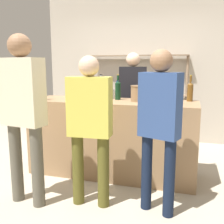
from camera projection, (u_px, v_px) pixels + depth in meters
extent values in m
plane|color=#B2A893|center=(112.00, 173.00, 3.60)|extent=(16.00, 16.00, 0.00)
cube|color=#997551|center=(112.00, 138.00, 3.51)|extent=(2.19, 0.65, 1.01)
cube|color=#B2A899|center=(140.00, 69.00, 5.17)|extent=(3.79, 0.12, 2.80)
cylinder|color=#897056|center=(93.00, 97.00, 5.36)|extent=(0.05, 0.05, 1.66)
cylinder|color=#897056|center=(186.00, 100.00, 4.85)|extent=(0.05, 0.05, 1.66)
cube|color=#897056|center=(138.00, 55.00, 4.96)|extent=(1.88, 0.18, 0.02)
cube|color=#897056|center=(137.00, 94.00, 5.09)|extent=(1.88, 0.18, 0.02)
cylinder|color=#0F1956|center=(105.00, 88.00, 5.25)|extent=(0.08, 0.08, 0.18)
cone|color=#0F1956|center=(105.00, 83.00, 5.24)|extent=(0.08, 0.08, 0.04)
cylinder|color=#0F1956|center=(105.00, 80.00, 5.23)|extent=(0.03, 0.03, 0.08)
cylinder|color=maroon|center=(105.00, 77.00, 5.22)|extent=(0.03, 0.03, 0.01)
cylinder|color=#0F1956|center=(118.00, 87.00, 5.18)|extent=(0.07, 0.07, 0.23)
cone|color=#0F1956|center=(118.00, 81.00, 5.15)|extent=(0.07, 0.07, 0.03)
cylinder|color=#0F1956|center=(118.00, 78.00, 5.14)|extent=(0.02, 0.02, 0.10)
cylinder|color=gold|center=(118.00, 75.00, 5.13)|extent=(0.03, 0.03, 0.01)
cylinder|color=black|center=(131.00, 87.00, 5.10)|extent=(0.08, 0.08, 0.24)
cone|color=black|center=(131.00, 80.00, 5.08)|extent=(0.08, 0.08, 0.04)
cylinder|color=black|center=(131.00, 77.00, 5.07)|extent=(0.03, 0.03, 0.09)
cylinder|color=#232328|center=(131.00, 75.00, 5.06)|extent=(0.03, 0.03, 0.01)
cylinder|color=silver|center=(144.00, 89.00, 5.03)|extent=(0.07, 0.07, 0.18)
cone|color=silver|center=(144.00, 84.00, 5.01)|extent=(0.07, 0.07, 0.03)
cylinder|color=silver|center=(144.00, 81.00, 5.00)|extent=(0.03, 0.03, 0.07)
cylinder|color=gold|center=(145.00, 79.00, 5.00)|extent=(0.03, 0.03, 0.01)
cylinder|color=brown|center=(158.00, 89.00, 4.96)|extent=(0.07, 0.07, 0.20)
cone|color=brown|center=(158.00, 83.00, 4.94)|extent=(0.07, 0.07, 0.03)
cylinder|color=brown|center=(159.00, 79.00, 4.92)|extent=(0.03, 0.03, 0.09)
cylinder|color=black|center=(159.00, 77.00, 4.92)|extent=(0.03, 0.03, 0.01)
cylinder|color=#0F1956|center=(173.00, 89.00, 4.88)|extent=(0.07, 0.07, 0.22)
cone|color=#0F1956|center=(173.00, 82.00, 4.86)|extent=(0.07, 0.07, 0.03)
cylinder|color=#0F1956|center=(173.00, 79.00, 4.85)|extent=(0.03, 0.03, 0.07)
cylinder|color=#232328|center=(173.00, 77.00, 4.84)|extent=(0.03, 0.03, 0.01)
cylinder|color=brown|center=(175.00, 96.00, 3.10)|extent=(0.07, 0.07, 0.19)
cone|color=brown|center=(175.00, 87.00, 3.08)|extent=(0.07, 0.07, 0.03)
cylinder|color=brown|center=(175.00, 82.00, 3.07)|extent=(0.03, 0.03, 0.08)
cylinder|color=gold|center=(176.00, 79.00, 3.07)|extent=(0.03, 0.03, 0.01)
cylinder|color=black|center=(118.00, 91.00, 3.50)|extent=(0.08, 0.08, 0.22)
cone|color=black|center=(118.00, 82.00, 3.48)|extent=(0.08, 0.08, 0.03)
cylinder|color=black|center=(118.00, 78.00, 3.47)|extent=(0.03, 0.03, 0.07)
cylinder|color=gold|center=(118.00, 75.00, 3.46)|extent=(0.03, 0.03, 0.01)
cylinder|color=brown|center=(190.00, 93.00, 3.35)|extent=(0.07, 0.07, 0.21)
cone|color=brown|center=(191.00, 83.00, 3.32)|extent=(0.07, 0.07, 0.03)
cylinder|color=brown|center=(191.00, 79.00, 3.31)|extent=(0.03, 0.03, 0.08)
cylinder|color=gold|center=(191.00, 75.00, 3.31)|extent=(0.03, 0.03, 0.01)
cylinder|color=silver|center=(101.00, 92.00, 3.44)|extent=(0.09, 0.09, 0.21)
cone|color=silver|center=(101.00, 83.00, 3.42)|extent=(0.09, 0.09, 0.04)
cylinder|color=silver|center=(101.00, 78.00, 3.41)|extent=(0.03, 0.03, 0.08)
cylinder|color=black|center=(101.00, 75.00, 3.40)|extent=(0.04, 0.04, 0.01)
cylinder|color=black|center=(42.00, 92.00, 3.46)|extent=(0.08, 0.08, 0.23)
cone|color=black|center=(41.00, 82.00, 3.43)|extent=(0.08, 0.08, 0.03)
cylinder|color=black|center=(41.00, 77.00, 3.42)|extent=(0.03, 0.03, 0.09)
cylinder|color=black|center=(41.00, 73.00, 3.41)|extent=(0.03, 0.03, 0.01)
cylinder|color=#846647|center=(139.00, 94.00, 3.35)|extent=(0.22, 0.22, 0.19)
cylinder|color=#846647|center=(139.00, 86.00, 3.33)|extent=(0.23, 0.23, 0.01)
cylinder|color=silver|center=(111.00, 94.00, 3.62)|extent=(0.10, 0.10, 0.13)
sphere|color=tan|center=(111.00, 96.00, 3.64)|extent=(0.02, 0.02, 0.02)
sphere|color=tan|center=(111.00, 94.00, 3.60)|extent=(0.02, 0.02, 0.02)
sphere|color=tan|center=(109.00, 97.00, 3.66)|extent=(0.02, 0.02, 0.02)
sphere|color=tan|center=(111.00, 95.00, 3.65)|extent=(0.02, 0.02, 0.02)
sphere|color=tan|center=(109.00, 94.00, 3.61)|extent=(0.02, 0.02, 0.02)
sphere|color=tan|center=(110.00, 95.00, 3.64)|extent=(0.02, 0.02, 0.02)
sphere|color=tan|center=(109.00, 95.00, 3.62)|extent=(0.02, 0.02, 0.02)
sphere|color=tan|center=(109.00, 94.00, 3.64)|extent=(0.02, 0.02, 0.02)
cylinder|color=black|center=(124.00, 131.00, 4.29)|extent=(0.12, 0.12, 0.80)
cylinder|color=black|center=(141.00, 131.00, 4.26)|extent=(0.12, 0.12, 0.80)
cube|color=black|center=(133.00, 87.00, 4.15)|extent=(0.45, 0.25, 0.64)
sphere|color=#DBB293|center=(133.00, 60.00, 4.07)|extent=(0.22, 0.22, 0.22)
cylinder|color=#121C33|center=(169.00, 178.00, 2.52)|extent=(0.11, 0.11, 0.78)
cylinder|color=#121C33|center=(147.00, 172.00, 2.66)|extent=(0.11, 0.11, 0.78)
cube|color=navy|center=(160.00, 105.00, 2.47)|extent=(0.42, 0.29, 0.62)
sphere|color=#936B4C|center=(161.00, 61.00, 2.40)|extent=(0.21, 0.21, 0.21)
cylinder|color=brown|center=(103.00, 172.00, 2.71)|extent=(0.12, 0.12, 0.76)
cylinder|color=brown|center=(78.00, 169.00, 2.77)|extent=(0.12, 0.12, 0.76)
cube|color=#D1C64C|center=(90.00, 107.00, 2.62)|extent=(0.44, 0.21, 0.60)
sphere|color=#DBB293|center=(89.00, 66.00, 2.55)|extent=(0.20, 0.20, 0.20)
cylinder|color=#575347|center=(37.00, 167.00, 2.71)|extent=(0.13, 0.13, 0.86)
cylinder|color=#575347|center=(16.00, 162.00, 2.83)|extent=(0.13, 0.13, 0.86)
cube|color=beige|center=(22.00, 92.00, 2.63)|extent=(0.48, 0.26, 0.68)
sphere|color=#936B4C|center=(19.00, 46.00, 2.55)|extent=(0.23, 0.23, 0.23)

